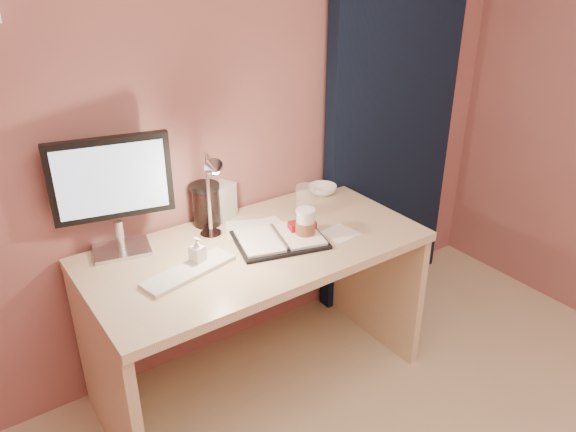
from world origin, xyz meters
TOP-DOWN VIEW (x-y plane):
  - room at (0.95, 1.69)m, footprint 3.50×3.50m
  - desk at (0.00, 1.45)m, footprint 1.40×0.70m
  - monitor at (-0.47, 1.65)m, footprint 0.45×0.21m
  - keyboard at (-0.32, 1.34)m, footprint 0.39×0.19m
  - planner at (0.11, 1.35)m, footprint 0.42×0.36m
  - paper_a at (0.35, 1.26)m, footprint 0.14×0.14m
  - paper_b at (0.14, 1.50)m, footprint 0.15×0.15m
  - paper_c at (0.04, 1.53)m, footprint 0.23×0.23m
  - coffee_cup at (0.20, 1.31)m, footprint 0.08×0.08m
  - clear_cup at (0.32, 1.48)m, footprint 0.09×0.09m
  - bowl at (0.55, 1.64)m, footprint 0.17×0.17m
  - lotion_bottle at (-0.26, 1.39)m, footprint 0.06×0.07m
  - dark_jar at (-0.07, 1.67)m, footprint 0.12×0.12m
  - product_box at (0.01, 1.69)m, footprint 0.14×0.12m
  - desk_lamp at (-0.09, 1.46)m, footprint 0.13×0.25m

SIDE VIEW (x-z plane):
  - desk at x=0.00m, z-range 0.14..0.87m
  - paper_a at x=0.35m, z-range 0.73..0.73m
  - paper_b at x=0.14m, z-range 0.73..0.73m
  - paper_c at x=0.04m, z-range 0.73..0.73m
  - keyboard at x=-0.32m, z-range 0.73..0.75m
  - planner at x=0.11m, z-range 0.72..0.77m
  - bowl at x=0.55m, z-range 0.73..0.77m
  - lotion_bottle at x=-0.26m, z-range 0.73..0.84m
  - coffee_cup at x=0.20m, z-range 0.73..0.86m
  - clear_cup at x=0.32m, z-range 0.73..0.88m
  - product_box at x=0.01m, z-range 0.73..0.89m
  - dark_jar at x=-0.07m, z-range 0.73..0.90m
  - desk_lamp at x=-0.09m, z-range 0.78..1.18m
  - monitor at x=-0.47m, z-range 0.78..1.26m
  - room at x=0.95m, z-range -0.61..2.89m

